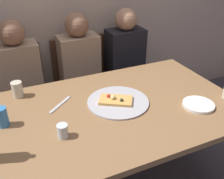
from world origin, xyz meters
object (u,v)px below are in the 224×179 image
Objects in this scene: dining_table at (114,116)px; chair_left at (22,90)px; chair_middle at (79,79)px; table_knife at (60,105)px; pizza_tray at (118,102)px; wine_glass at (63,131)px; pizza_slice_last at (115,100)px; tumbler_far at (17,89)px; guest_in_beanie at (83,73)px; plate_stack at (198,105)px; guest_by_wall at (129,65)px; chair_right at (122,70)px; guest_in_sweater at (22,85)px; soda_can at (2,117)px.

chair_left is (-0.50, 0.92, -0.16)m from dining_table.
chair_middle is at bearing -180.00° from chair_left.
table_knife reaches higher than dining_table.
wine_glass is (-0.43, -0.20, 0.03)m from pizza_tray.
tumbler_far is (-0.59, 0.36, 0.03)m from pizza_slice_last.
dining_table is at bearing 22.01° from wine_glass.
tumbler_far is 0.10× the size of guest_in_beanie.
table_knife is 0.19× the size of guest_in_beanie.
guest_by_wall is (-0.00, 0.98, -0.11)m from plate_stack.
chair_middle is (-0.01, 0.88, -0.23)m from pizza_tray.
pizza_tray is (0.05, 0.04, 0.07)m from dining_table.
guest_by_wall is (0.00, -0.15, 0.13)m from chair_right.
tumbler_far reaches higher than plate_stack.
wine_glass is (-0.38, -0.15, 0.11)m from dining_table.
pizza_slice_last is at bearing -31.14° from tumbler_far.
chair_middle is 0.77× the size of guest_by_wall.
guest_by_wall is at bearing 45.80° from wine_glass.
chair_left is 0.20m from guest_in_sweater.
tumbler_far is 0.54× the size of plate_stack.
guest_by_wall reaches higher than dining_table.
tumbler_far is 0.92× the size of soda_can.
chair_left is at bearing -8.46° from guest_by_wall.
wine_glass is 1.11m from chair_left.
chair_middle reaches higher than soda_can.
dining_table is 7.62× the size of table_knife.
pizza_slice_last is 0.28× the size of chair_middle.
pizza_tray is at bearing -3.78° from soda_can.
chair_middle reaches higher than wine_glass.
chair_right is at bearing -180.00° from chair_left.
wine_glass is 0.38m from soda_can.
plate_stack is 1.16m from chair_right.
table_knife is at bearing 160.01° from pizza_slice_last.
guest_in_beanie reaches higher than soda_can.
plate_stack is (1.19, -0.30, -0.05)m from soda_can.
guest_by_wall reaches higher than table_knife.
chair_left reaches higher than table_knife.
pizza_slice_last is at bearing 89.80° from chair_middle.
table_knife is 1.02m from guest_by_wall.
tumbler_far is 0.10× the size of guest_in_sweater.
wine_glass is 1.29m from guest_by_wall.
guest_in_sweater is (-1.02, 0.98, -0.11)m from plate_stack.
tumbler_far is at bearing 81.91° from guest_in_sweater.
soda_can is at bearing 75.96° from guest_in_sweater.
chair_left is 0.57m from guest_in_beanie.
chair_left is at bearing 84.27° from tumbler_far.
guest_by_wall is (0.46, 0.72, -0.10)m from pizza_tray.
chair_right is at bearing 62.05° from pizza_tray.
pizza_slice_last is 0.28× the size of chair_right.
guest_in_beanie is at bearing 0.00° from guest_by_wall.
plate_stack reaches higher than pizza_tray.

